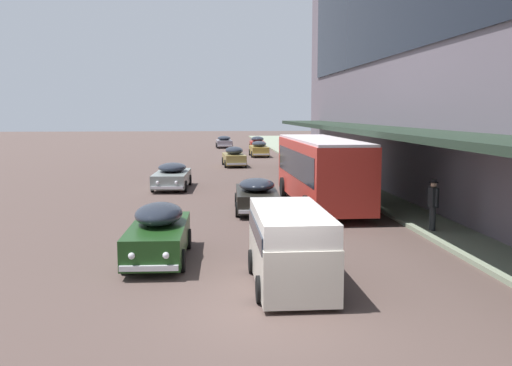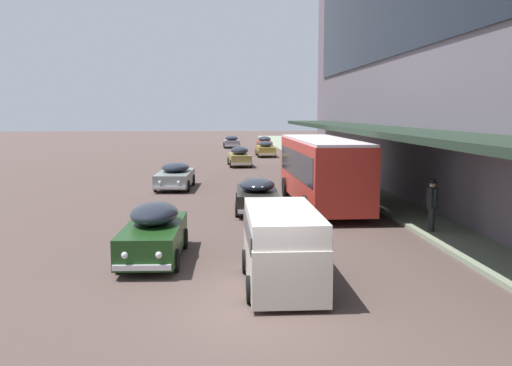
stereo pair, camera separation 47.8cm
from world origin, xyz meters
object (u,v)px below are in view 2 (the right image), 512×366
at_px(sedan_far_back, 239,157).
at_px(vw_van, 282,242).
at_px(sedan_oncoming_front, 232,142).
at_px(sedan_lead_mid, 175,176).
at_px(sedan_second_mid, 257,195).
at_px(sedan_trailing_mid, 265,149).
at_px(sedan_second_near, 265,143).
at_px(sedan_oncoming_rear, 154,232).
at_px(transit_bus_kerbside_front, 322,168).
at_px(pedestrian_at_kerb, 432,203).

distance_m(sedan_far_back, vw_van, 32.06).
height_order(sedan_oncoming_front, vw_van, vw_van).
bearing_deg(sedan_lead_mid, vw_van, -77.88).
bearing_deg(sedan_lead_mid, sedan_second_mid, -62.56).
bearing_deg(sedan_second_mid, sedan_trailing_mid, 84.49).
bearing_deg(sedan_second_near, sedan_oncoming_rear, -98.56).
bearing_deg(transit_bus_kerbside_front, sedan_oncoming_front, 93.91).
distance_m(sedan_oncoming_front, pedestrian_at_kerb, 51.15).
bearing_deg(transit_bus_kerbside_front, sedan_second_mid, -161.56).
height_order(vw_van, pedestrian_at_kerb, pedestrian_at_kerb).
relative_size(sedan_second_near, pedestrian_at_kerb, 2.46).
relative_size(sedan_second_mid, vw_van, 1.02).
height_order(sedan_far_back, pedestrian_at_kerb, pedestrian_at_kerb).
relative_size(sedan_trailing_mid, sedan_lead_mid, 0.94).
distance_m(sedan_trailing_mid, sedan_lead_mid, 24.35).
height_order(transit_bus_kerbside_front, sedan_far_back, transit_bus_kerbside_front).
height_order(transit_bus_kerbside_front, pedestrian_at_kerb, transit_bus_kerbside_front).
relative_size(sedan_oncoming_rear, sedan_oncoming_front, 0.99).
bearing_deg(transit_bus_kerbside_front, sedan_lead_mid, 135.93).
bearing_deg(vw_van, sedan_second_mid, 89.32).
bearing_deg(sedan_second_near, sedan_far_back, -100.53).
relative_size(sedan_second_near, sedan_second_mid, 0.98).
bearing_deg(transit_bus_kerbside_front, sedan_trailing_mid, 90.10).
xyz_separation_m(sedan_trailing_mid, sedan_oncoming_rear, (-6.66, -39.29, 0.05)).
bearing_deg(sedan_second_mid, pedestrian_at_kerb, -42.06).
xyz_separation_m(sedan_far_back, vw_van, (-0.18, -32.06, 0.31)).
height_order(sedan_oncoming_rear, vw_van, vw_van).
relative_size(transit_bus_kerbside_front, pedestrian_at_kerb, 5.42).
bearing_deg(sedan_oncoming_front, sedan_lead_mid, -96.39).
bearing_deg(sedan_oncoming_front, sedan_second_near, -48.57).
relative_size(sedan_oncoming_rear, pedestrian_at_kerb, 2.52).
distance_m(sedan_trailing_mid, pedestrian_at_kerb, 36.72).
bearing_deg(sedan_oncoming_rear, sedan_second_mid, 65.49).
height_order(sedan_oncoming_rear, sedan_lead_mid, sedan_oncoming_rear).
bearing_deg(transit_bus_kerbside_front, vw_van, -105.14).
height_order(sedan_second_near, sedan_far_back, sedan_far_back).
bearing_deg(sedan_oncoming_front, sedan_far_back, -89.94).
height_order(transit_bus_kerbside_front, sedan_second_near, transit_bus_kerbside_front).
distance_m(transit_bus_kerbside_front, vw_van, 12.27).
height_order(sedan_trailing_mid, sedan_far_back, sedan_far_back).
height_order(sedan_second_mid, vw_van, vw_van).
xyz_separation_m(sedan_trailing_mid, sedan_far_back, (-2.96, -10.03, 0.02)).
height_order(sedan_second_near, sedan_oncoming_front, sedan_second_near).
xyz_separation_m(sedan_trailing_mid, sedan_second_near, (0.75, 9.97, 0.01)).
relative_size(sedan_far_back, sedan_lead_mid, 0.88).
xyz_separation_m(sedan_oncoming_rear, sedan_oncoming_front, (3.67, 53.50, -0.09)).
distance_m(sedan_oncoming_rear, sedan_far_back, 29.49).
height_order(sedan_lead_mid, vw_van, vw_van).
bearing_deg(sedan_far_back, sedan_oncoming_rear, -97.20).
xyz_separation_m(transit_bus_kerbside_front, sedan_trailing_mid, (-0.05, 30.28, -1.06)).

